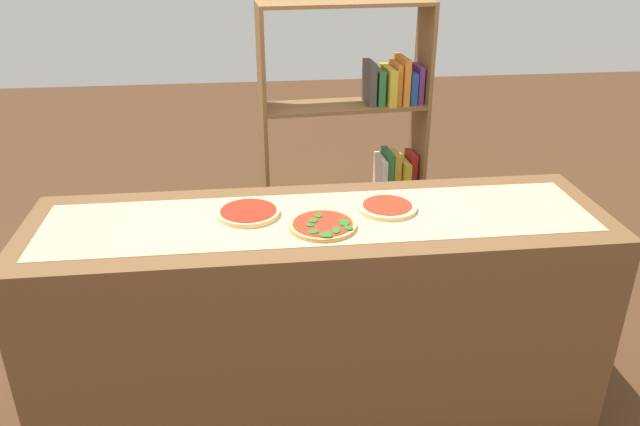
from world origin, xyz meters
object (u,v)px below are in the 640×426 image
(bookshelf, at_px, (364,165))
(pizza_plain_2, at_px, (387,207))
(pizza_spinach_1, at_px, (323,225))
(pizza_plain_0, at_px, (249,213))

(bookshelf, bearing_deg, pizza_plain_2, -95.78)
(pizza_spinach_1, bearing_deg, pizza_plain_0, 152.89)
(pizza_plain_0, xyz_separation_m, pizza_spinach_1, (0.26, -0.13, -0.00))
(pizza_plain_0, xyz_separation_m, bookshelf, (0.63, 1.05, -0.24))
(pizza_plain_0, bearing_deg, bookshelf, 59.04)
(pizza_plain_2, bearing_deg, pizza_spinach_1, -153.87)
(bookshelf, bearing_deg, pizza_plain_0, -120.96)
(pizza_spinach_1, relative_size, bookshelf, 0.15)
(pizza_plain_0, distance_m, pizza_spinach_1, 0.29)
(bookshelf, bearing_deg, pizza_spinach_1, -107.21)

